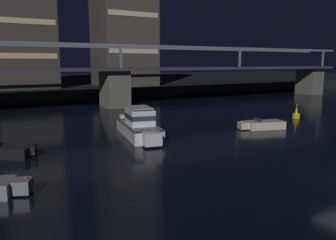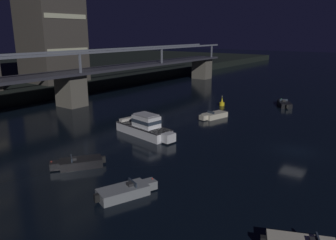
% 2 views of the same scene
% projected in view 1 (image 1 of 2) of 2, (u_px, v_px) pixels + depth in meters
% --- Properties ---
extents(far_riverbank, '(240.00, 80.00, 2.20)m').
position_uv_depth(far_riverbank, '(55.00, 83.00, 93.51)').
color(far_riverbank, black).
rests_on(far_riverbank, ground).
extents(river_bridge, '(94.61, 6.40, 9.38)m').
position_uv_depth(river_bridge, '(114.00, 77.00, 51.46)').
color(river_bridge, '#605B51').
rests_on(river_bridge, ground).
extents(tower_west_tall, '(10.13, 13.30, 28.96)m').
position_uv_depth(tower_west_tall, '(21.00, 8.00, 60.79)').
color(tower_west_tall, '#38332D').
rests_on(tower_west_tall, far_riverbank).
extents(cabin_cruiser_near_left, '(4.01, 9.36, 2.79)m').
position_uv_depth(cabin_cruiser_near_left, '(139.00, 125.00, 31.06)').
color(cabin_cruiser_near_left, silver).
rests_on(cabin_cruiser_near_left, ground).
extents(speedboat_near_center, '(4.75, 3.88, 1.16)m').
position_uv_depth(speedboat_near_center, '(2.00, 151.00, 24.49)').
color(speedboat_near_center, black).
rests_on(speedboat_near_center, ground).
extents(speedboat_near_right, '(5.19, 2.74, 1.16)m').
position_uv_depth(speedboat_near_right, '(263.00, 125.00, 34.81)').
color(speedboat_near_right, beige).
rests_on(speedboat_near_right, ground).
extents(channel_buoy, '(0.90, 0.90, 1.76)m').
position_uv_depth(channel_buoy, '(296.00, 114.00, 41.49)').
color(channel_buoy, yellow).
rests_on(channel_buoy, ground).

